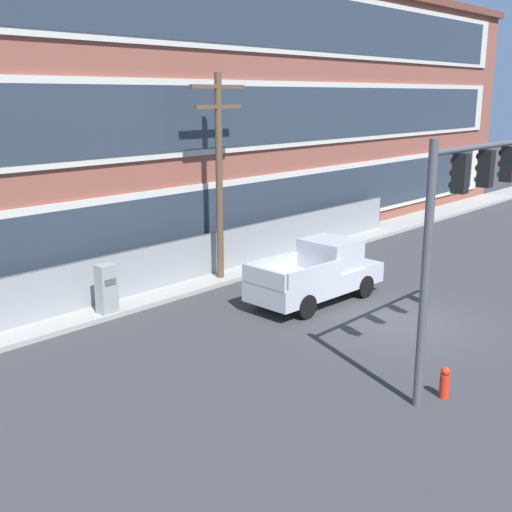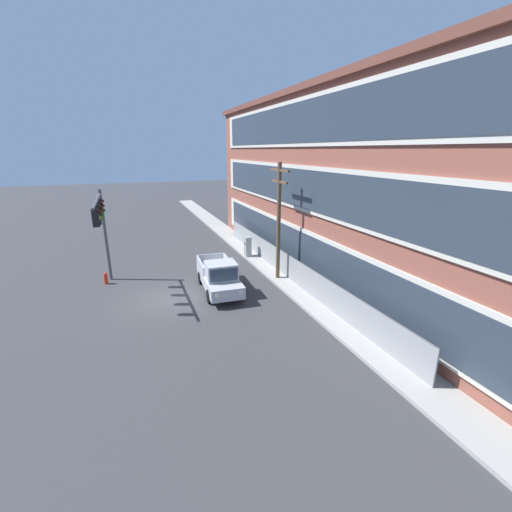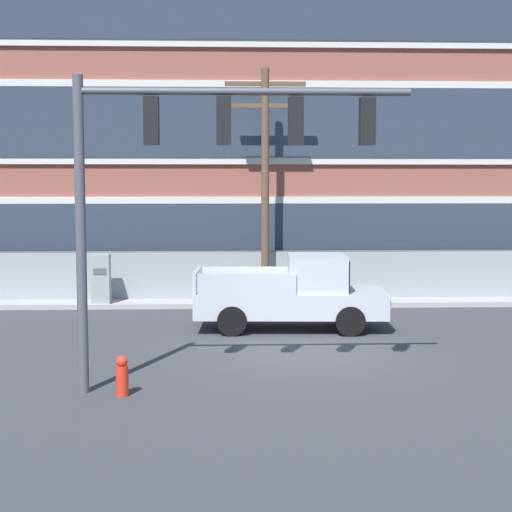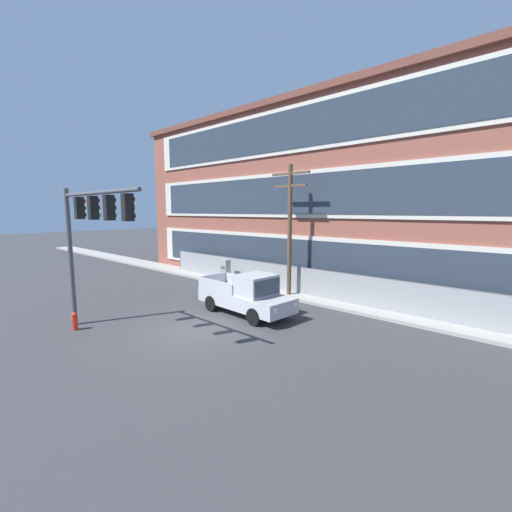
% 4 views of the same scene
% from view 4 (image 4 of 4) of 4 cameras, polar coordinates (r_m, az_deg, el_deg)
% --- Properties ---
extents(ground_plane, '(160.00, 160.00, 0.00)m').
position_cam_4_polar(ground_plane, '(15.19, -10.59, -12.29)').
color(ground_plane, '#38383A').
extents(sidewalk_building_side, '(80.00, 2.03, 0.16)m').
position_cam_4_polar(sidewalk_building_side, '(20.74, 7.61, -6.59)').
color(sidewalk_building_side, '#9E9B93').
rests_on(sidewalk_building_side, ground).
extents(brick_mill_building, '(44.72, 11.70, 12.23)m').
position_cam_4_polar(brick_mill_building, '(24.06, 26.54, 9.16)').
color(brick_mill_building, brown).
rests_on(brick_mill_building, ground).
extents(chain_link_fence, '(24.42, 0.06, 1.78)m').
position_cam_4_polar(chain_link_fence, '(20.96, 6.98, -4.10)').
color(chain_link_fence, gray).
rests_on(chain_link_fence, ground).
extents(traffic_signal_mast, '(6.40, 0.43, 6.08)m').
position_cam_4_polar(traffic_signal_mast, '(15.05, -26.13, 4.69)').
color(traffic_signal_mast, '#4C4C51').
rests_on(traffic_signal_mast, ground).
extents(pickup_truck_silver, '(5.38, 2.24, 2.09)m').
position_cam_4_polar(pickup_truck_silver, '(17.02, -1.53, -6.57)').
color(pickup_truck_silver, '#B2B5BA').
rests_on(pickup_truck_silver, ground).
extents(utility_pole_near_corner, '(2.62, 0.26, 7.74)m').
position_cam_4_polar(utility_pole_near_corner, '(20.13, 5.64, 5.29)').
color(utility_pole_near_corner, brown).
rests_on(utility_pole_near_corner, ground).
extents(electrical_cabinet, '(0.59, 0.48, 1.76)m').
position_cam_4_polar(electrical_cabinet, '(23.93, -5.11, -2.69)').
color(electrical_cabinet, '#939993').
rests_on(electrical_cabinet, ground).
extents(fire_hydrant, '(0.24, 0.24, 0.78)m').
position_cam_4_polar(fire_hydrant, '(16.95, -27.97, -9.60)').
color(fire_hydrant, red).
rests_on(fire_hydrant, ground).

